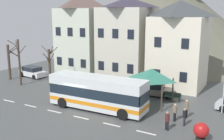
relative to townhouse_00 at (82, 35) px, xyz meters
The scene contains 19 objects.
ground_plane 15.10m from the townhouse_00, 56.30° to the right, with size 40.00×60.00×0.07m.
townhouse_00 is the anchor object (origin of this frame).
townhouse_01 6.79m from the townhouse_00, ahead, with size 6.06×6.57×10.63m.
townhouse_02 13.59m from the townhouse_00, ahead, with size 6.02×5.71×10.14m.
hilltop_castle 21.04m from the townhouse_00, 78.62° to the left, with size 41.06×41.06×24.92m.
transit_bus 14.99m from the townhouse_00, 49.25° to the right, with size 9.36×2.81×3.09m.
bus_shelter 15.07m from the townhouse_00, 27.77° to the right, with size 3.60×3.60×3.51m.
parked_car_00 8.51m from the townhouse_00, 138.63° to the right, with size 4.06×2.31×1.39m.
parked_car_01 14.07m from the townhouse_00, 18.92° to the right, with size 4.10×2.34×1.41m.
parked_car_02 8.24m from the townhouse_00, 53.82° to the right, with size 4.11×2.09×1.38m.
pedestrian_00 19.90m from the townhouse_00, 31.52° to the right, with size 0.36×0.38×1.51m.
pedestrian_01 19.87m from the townhouse_00, 27.54° to the right, with size 0.33×0.34×1.62m.
pedestrian_02 20.98m from the townhouse_00, 36.34° to the right, with size 0.35×0.35×1.52m.
pedestrian_03 20.95m from the townhouse_00, 31.45° to the right, with size 0.29×0.32×1.48m.
public_bench 16.44m from the townhouse_00, 19.24° to the right, with size 1.67×0.48×0.87m.
harbour_buoy 23.41m from the townhouse_00, 33.48° to the right, with size 1.10×1.10×1.35m.
bare_tree_00 7.44m from the townhouse_00, 90.62° to the right, with size 2.20×2.59×4.83m.
bare_tree_01 9.45m from the townhouse_00, 111.67° to the right, with size 1.96×1.76×5.63m.
bare_tree_02 10.32m from the townhouse_00, 133.65° to the right, with size 1.04×1.53×4.62m.
Camera 1 is at (14.61, -19.57, 9.07)m, focal length 43.80 mm.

